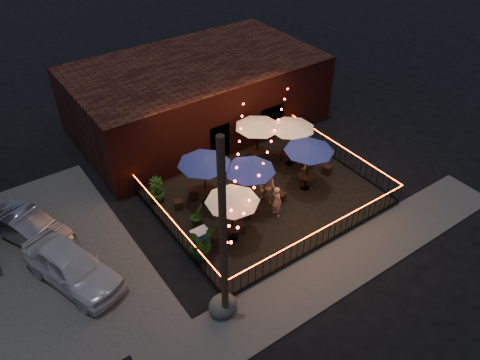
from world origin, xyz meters
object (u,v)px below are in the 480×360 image
at_px(cafe_table_0, 232,199).
at_px(cafe_table_5, 292,125).
at_px(utility_pole, 223,241).
at_px(cafe_table_4, 309,148).
at_px(cafe_table_2, 250,168).
at_px(cooler, 200,239).
at_px(cafe_table_1, 204,161).
at_px(cafe_table_3, 258,124).
at_px(boulder, 223,305).

bearing_deg(cafe_table_0, cafe_table_5, 27.55).
bearing_deg(utility_pole, cafe_table_4, 28.28).
distance_m(utility_pole, cafe_table_4, 8.56).
relative_size(utility_pole, cafe_table_0, 2.85).
bearing_deg(cafe_table_4, cafe_table_2, 172.80).
height_order(cafe_table_2, cooler, cafe_table_2).
xyz_separation_m(cafe_table_1, cafe_table_4, (4.62, -1.89, -0.04)).
bearing_deg(cooler, cafe_table_4, 4.55).
bearing_deg(cafe_table_2, cafe_table_3, 47.56).
relative_size(cafe_table_0, boulder, 2.80).
bearing_deg(cafe_table_3, cafe_table_4, -77.89).
relative_size(cafe_table_2, cafe_table_3, 0.88).
relative_size(cafe_table_2, boulder, 2.58).
bearing_deg(utility_pole, cafe_table_1, 64.50).
bearing_deg(cafe_table_0, boulder, -130.07).
xyz_separation_m(cafe_table_1, cafe_table_2, (1.47, -1.49, -0.10)).
xyz_separation_m(cafe_table_1, boulder, (-2.76, -5.63, -2.22)).
distance_m(cafe_table_1, cooler, 3.55).
distance_m(cafe_table_3, cafe_table_5, 1.72).
relative_size(cafe_table_4, cooler, 2.79).
bearing_deg(cafe_table_4, cafe_table_5, 71.36).
xyz_separation_m(cafe_table_5, boulder, (-8.08, -5.82, -2.13)).
bearing_deg(cafe_table_2, utility_pole, -134.23).
bearing_deg(cafe_table_1, cafe_table_0, -97.22).
bearing_deg(cafe_table_4, cooler, -175.67).
xyz_separation_m(cafe_table_0, cafe_table_2, (1.82, 1.28, 0.04)).
bearing_deg(cafe_table_2, cafe_table_0, -144.93).
relative_size(cooler, boulder, 0.95).
bearing_deg(utility_pole, cooler, 73.21).
bearing_deg(boulder, utility_pole, -101.05).
bearing_deg(utility_pole, cafe_table_5, 36.77).
bearing_deg(cooler, cafe_table_2, 15.52).
height_order(utility_pole, boulder, utility_pole).
bearing_deg(cafe_table_2, cafe_table_4, -7.20).
bearing_deg(utility_pole, cafe_table_3, 46.44).
xyz_separation_m(cafe_table_4, boulder, (-7.38, -3.74, -2.18)).
xyz_separation_m(utility_pole, cafe_table_4, (7.43, 4.00, -1.43)).
xyz_separation_m(utility_pole, cafe_table_2, (4.28, 4.40, -1.49)).
bearing_deg(cafe_table_4, cafe_table_0, -169.95).
distance_m(cafe_table_1, cafe_table_4, 4.99).
distance_m(cafe_table_0, cooler, 2.34).
xyz_separation_m(utility_pole, cafe_table_5, (8.13, 6.08, -1.48)).
bearing_deg(cafe_table_4, cafe_table_3, 102.11).
distance_m(cafe_table_1, boulder, 6.65).
bearing_deg(cafe_table_0, cafe_table_1, 82.78).
relative_size(cafe_table_2, cooler, 2.72).
height_order(cafe_table_0, boulder, cafe_table_0).
distance_m(cafe_table_3, boulder, 9.84).
distance_m(cafe_table_1, cafe_table_3, 4.14).
height_order(utility_pole, cafe_table_0, utility_pole).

